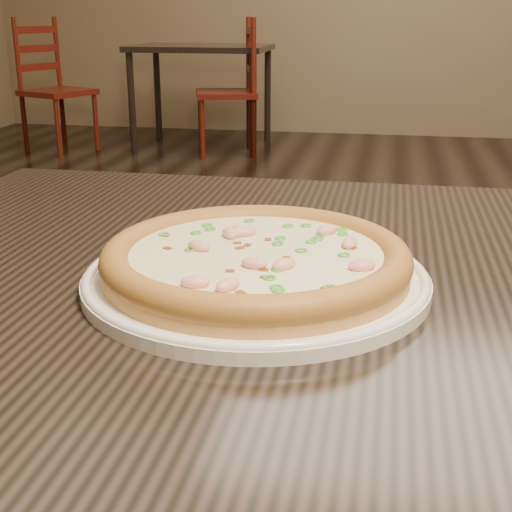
% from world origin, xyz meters
% --- Properties ---
extents(ground, '(9.00, 9.00, 0.00)m').
position_xyz_m(ground, '(0.00, 0.00, 0.00)').
color(ground, black).
extents(hero_table, '(1.20, 0.80, 0.75)m').
position_xyz_m(hero_table, '(-0.07, -0.93, 0.65)').
color(hero_table, black).
rests_on(hero_table, ground).
extents(plate, '(0.33, 0.33, 0.02)m').
position_xyz_m(plate, '(-0.19, -0.98, 0.76)').
color(plate, white).
rests_on(plate, hero_table).
extents(pizza, '(0.29, 0.29, 0.03)m').
position_xyz_m(pizza, '(-0.19, -0.98, 0.78)').
color(pizza, tan).
rests_on(pizza, plate).
extents(bg_table_left, '(1.00, 0.70, 0.75)m').
position_xyz_m(bg_table_left, '(-1.49, 3.70, 0.65)').
color(bg_table_left, black).
rests_on(bg_table_left, ground).
extents(chair_a, '(0.55, 0.55, 0.95)m').
position_xyz_m(chair_a, '(-2.52, 3.33, 0.44)').
color(chair_a, '#571011').
rests_on(chair_a, ground).
extents(chair_b, '(0.52, 0.52, 0.95)m').
position_xyz_m(chair_b, '(-1.19, 3.45, 0.44)').
color(chair_b, '#571011').
rests_on(chair_b, ground).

